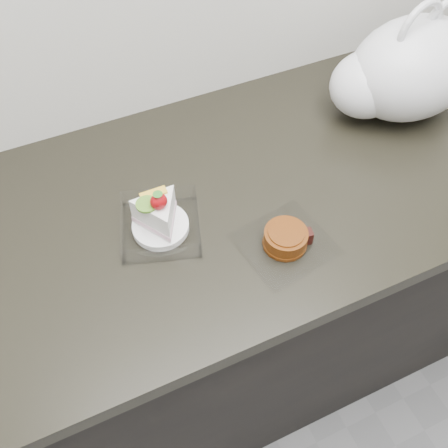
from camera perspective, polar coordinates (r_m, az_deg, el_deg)
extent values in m
cube|color=black|center=(1.41, 1.79, -8.42)|extent=(2.00, 0.60, 0.86)
cube|color=black|center=(1.04, 2.40, 3.62)|extent=(2.04, 0.64, 0.04)
cube|color=white|center=(0.96, -7.20, -0.59)|extent=(0.19, 0.19, 0.00)
cylinder|color=white|center=(0.96, -7.25, -0.26)|extent=(0.11, 0.11, 0.01)
ellipsoid|color=#B00B13|center=(0.88, -7.47, 2.58)|extent=(0.03, 0.03, 0.03)
cone|color=#2D7223|center=(0.87, -7.57, 3.25)|extent=(0.02, 0.02, 0.01)
cylinder|color=#5A8F29|center=(0.90, -8.84, 2.24)|extent=(0.04, 0.04, 0.00)
cube|color=yellow|center=(0.91, -8.07, 3.48)|extent=(0.05, 0.02, 0.00)
cube|color=white|center=(0.94, 6.93, -2.27)|extent=(0.18, 0.18, 0.00)
cylinder|color=#70320D|center=(0.93, 7.03, -1.63)|extent=(0.10, 0.10, 0.03)
cylinder|color=#70320D|center=(0.94, 6.96, -2.10)|extent=(0.11, 0.11, 0.01)
cylinder|color=#70320D|center=(0.91, 7.15, -0.94)|extent=(0.08, 0.08, 0.00)
cube|color=black|center=(0.94, 9.32, -1.42)|extent=(0.03, 0.02, 0.03)
ellipsoid|color=silver|center=(1.21, 20.73, 16.25)|extent=(0.30, 0.23, 0.22)
ellipsoid|color=silver|center=(1.18, 16.13, 15.09)|extent=(0.17, 0.15, 0.14)
torus|color=silver|center=(1.14, 21.46, 20.10)|extent=(0.12, 0.04, 0.12)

